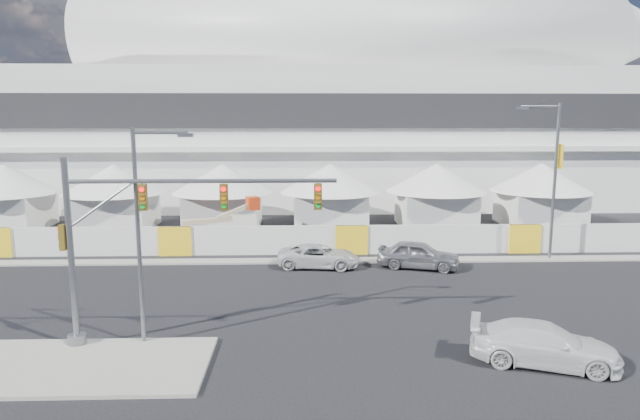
{
  "coord_description": "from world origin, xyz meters",
  "views": [
    {
      "loc": [
        2.61,
        -23.61,
        9.52
      ],
      "look_at": [
        3.7,
        10.0,
        3.84
      ],
      "focal_mm": 32.0,
      "sensor_mm": 36.0,
      "label": 1
    }
  ],
  "objects_px": {
    "traffic_mast": "(128,241)",
    "streetlight_curb": "(552,170)",
    "pickup_curb": "(319,256)",
    "boom_lift": "(201,236)",
    "pickup_near": "(544,344)",
    "sedan_silver": "(418,255)",
    "streetlight_median": "(143,222)"
  },
  "relations": [
    {
      "from": "boom_lift",
      "to": "streetlight_curb",
      "type": "bearing_deg",
      "value": -32.74
    },
    {
      "from": "pickup_curb",
      "to": "sedan_silver",
      "type": "bearing_deg",
      "value": -87.8
    },
    {
      "from": "sedan_silver",
      "to": "pickup_near",
      "type": "bearing_deg",
      "value": -154.43
    },
    {
      "from": "streetlight_median",
      "to": "boom_lift",
      "type": "xyz_separation_m",
      "value": [
        -0.83,
        17.31,
        -4.3
      ]
    },
    {
      "from": "streetlight_curb",
      "to": "boom_lift",
      "type": "relative_size",
      "value": 1.45
    },
    {
      "from": "pickup_near",
      "to": "traffic_mast",
      "type": "xyz_separation_m",
      "value": [
        -16.29,
        2.22,
        3.67
      ]
    },
    {
      "from": "pickup_curb",
      "to": "streetlight_median",
      "type": "bearing_deg",
      "value": 154.25
    },
    {
      "from": "traffic_mast",
      "to": "boom_lift",
      "type": "relative_size",
      "value": 1.57
    },
    {
      "from": "sedan_silver",
      "to": "boom_lift",
      "type": "xyz_separation_m",
      "value": [
        -14.49,
        5.8,
        0.07
      ]
    },
    {
      "from": "sedan_silver",
      "to": "pickup_near",
      "type": "height_order",
      "value": "sedan_silver"
    },
    {
      "from": "pickup_curb",
      "to": "traffic_mast",
      "type": "bearing_deg",
      "value": 152.61
    },
    {
      "from": "sedan_silver",
      "to": "streetlight_curb",
      "type": "height_order",
      "value": "streetlight_curb"
    },
    {
      "from": "pickup_curb",
      "to": "pickup_near",
      "type": "relative_size",
      "value": 0.92
    },
    {
      "from": "streetlight_median",
      "to": "boom_lift",
      "type": "distance_m",
      "value": 17.85
    },
    {
      "from": "traffic_mast",
      "to": "streetlight_curb",
      "type": "distance_m",
      "value": 26.83
    },
    {
      "from": "pickup_curb",
      "to": "streetlight_curb",
      "type": "xyz_separation_m",
      "value": [
        15.08,
        1.36,
        5.21
      ]
    },
    {
      "from": "pickup_near",
      "to": "traffic_mast",
      "type": "distance_m",
      "value": 16.84
    },
    {
      "from": "pickup_curb",
      "to": "traffic_mast",
      "type": "xyz_separation_m",
      "value": [
        -8.07,
        -12.14,
        3.76
      ]
    },
    {
      "from": "pickup_near",
      "to": "streetlight_median",
      "type": "height_order",
      "value": "streetlight_median"
    },
    {
      "from": "pickup_curb",
      "to": "boom_lift",
      "type": "xyz_separation_m",
      "value": [
        -8.28,
        5.37,
        0.22
      ]
    },
    {
      "from": "streetlight_curb",
      "to": "boom_lift",
      "type": "height_order",
      "value": "streetlight_curb"
    },
    {
      "from": "pickup_near",
      "to": "streetlight_median",
      "type": "bearing_deg",
      "value": 99.22
    },
    {
      "from": "sedan_silver",
      "to": "streetlight_curb",
      "type": "distance_m",
      "value": 10.37
    },
    {
      "from": "sedan_silver",
      "to": "boom_lift",
      "type": "height_order",
      "value": "boom_lift"
    },
    {
      "from": "pickup_curb",
      "to": "streetlight_curb",
      "type": "relative_size",
      "value": 0.5
    },
    {
      "from": "streetlight_curb",
      "to": "boom_lift",
      "type": "xyz_separation_m",
      "value": [
        -23.36,
        4.01,
        -5.0
      ]
    },
    {
      "from": "traffic_mast",
      "to": "boom_lift",
      "type": "xyz_separation_m",
      "value": [
        -0.21,
        17.51,
        -3.54
      ]
    },
    {
      "from": "pickup_near",
      "to": "sedan_silver",
      "type": "bearing_deg",
      "value": 26.24
    },
    {
      "from": "sedan_silver",
      "to": "pickup_near",
      "type": "distance_m",
      "value": 14.07
    },
    {
      "from": "pickup_near",
      "to": "traffic_mast",
      "type": "bearing_deg",
      "value": 100.24
    },
    {
      "from": "sedan_silver",
      "to": "streetlight_curb",
      "type": "xyz_separation_m",
      "value": [
        8.87,
        1.79,
        5.06
      ]
    },
    {
      "from": "pickup_curb",
      "to": "boom_lift",
      "type": "distance_m",
      "value": 9.87
    }
  ]
}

